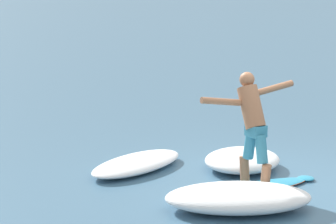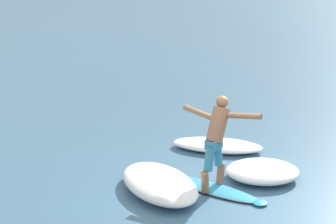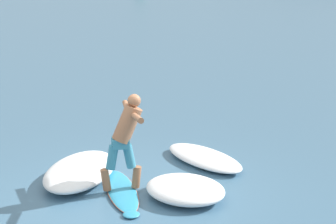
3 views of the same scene
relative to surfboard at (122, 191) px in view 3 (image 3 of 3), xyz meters
name	(u,v)px [view 3 (image 3 of 3)]	position (x,y,z in m)	size (l,w,h in m)	color
ground_plane	(122,201)	(0.19, -0.23, -0.03)	(200.00, 200.00, 0.00)	#416A87
surfboard	(122,191)	(0.00, 0.00, 0.00)	(1.64, 1.54, 0.19)	#3198C3
surfer	(126,135)	(0.04, 0.09, 0.93)	(1.17, 1.08, 1.55)	#9B6444
wave_foam_at_tail	(185,189)	(0.94, 0.41, 0.11)	(1.35, 1.17, 0.28)	white
wave_foam_at_nose	(204,158)	(0.40, 1.90, 0.07)	(1.97, 1.34, 0.19)	white
wave_foam_beside	(80,171)	(-0.92, 0.04, 0.13)	(1.67, 2.12, 0.31)	white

